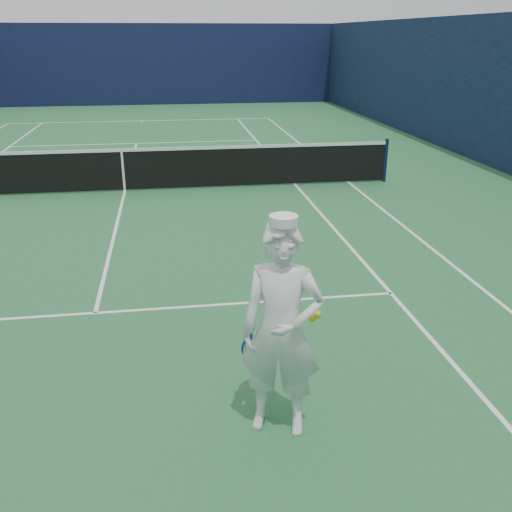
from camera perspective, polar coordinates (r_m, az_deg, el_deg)
The scene contains 5 objects.
ground at distance 13.90m, azimuth -12.98°, elevation 6.33°, with size 80.00×80.00×0.00m, color #266537.
court_markings at distance 13.89m, azimuth -12.98°, elevation 6.35°, with size 11.03×23.83×0.01m.
windscreen_fence at distance 13.54m, azimuth -13.69°, elevation 14.53°, with size 20.12×36.12×4.00m.
tennis_net at distance 13.77m, azimuth -13.17°, elevation 8.56°, with size 12.88×0.09×1.07m.
tennis_player at distance 5.08m, azimuth 2.56°, elevation -7.46°, with size 0.85×0.72×2.08m.
Camera 1 is at (1.09, -13.42, 3.45)m, focal length 40.00 mm.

